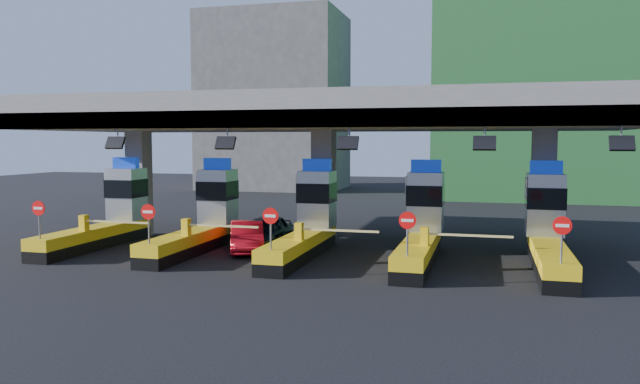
# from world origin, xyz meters

# --- Properties ---
(ground) EXTENTS (120.00, 120.00, 0.00)m
(ground) POSITION_xyz_m (0.00, 0.00, 0.00)
(ground) COLOR black
(ground) RESTS_ON ground
(toll_canopy) EXTENTS (28.00, 12.09, 7.00)m
(toll_canopy) POSITION_xyz_m (0.00, 2.87, 6.13)
(toll_canopy) COLOR slate
(toll_canopy) RESTS_ON ground
(toll_lane_far_left) EXTENTS (4.43, 8.00, 4.16)m
(toll_lane_far_left) POSITION_xyz_m (-10.00, 0.28, 1.40)
(toll_lane_far_left) COLOR black
(toll_lane_far_left) RESTS_ON ground
(toll_lane_left) EXTENTS (4.43, 8.00, 4.16)m
(toll_lane_left) POSITION_xyz_m (-5.00, 0.28, 1.40)
(toll_lane_left) COLOR black
(toll_lane_left) RESTS_ON ground
(toll_lane_center) EXTENTS (4.43, 8.00, 4.16)m
(toll_lane_center) POSITION_xyz_m (0.00, 0.28, 1.40)
(toll_lane_center) COLOR black
(toll_lane_center) RESTS_ON ground
(toll_lane_right) EXTENTS (4.43, 8.00, 4.16)m
(toll_lane_right) POSITION_xyz_m (5.00, 0.28, 1.40)
(toll_lane_right) COLOR black
(toll_lane_right) RESTS_ON ground
(toll_lane_far_right) EXTENTS (4.43, 8.00, 4.16)m
(toll_lane_far_right) POSITION_xyz_m (10.00, 0.28, 1.40)
(toll_lane_far_right) COLOR black
(toll_lane_far_right) RESTS_ON ground
(bg_building_scaffold) EXTENTS (18.00, 12.00, 28.00)m
(bg_building_scaffold) POSITION_xyz_m (12.00, 32.00, 14.00)
(bg_building_scaffold) COLOR #1E5926
(bg_building_scaffold) RESTS_ON ground
(bg_building_concrete) EXTENTS (14.00, 10.00, 18.00)m
(bg_building_concrete) POSITION_xyz_m (-14.00, 36.00, 9.00)
(bg_building_concrete) COLOR #4C4C49
(bg_building_concrete) RESTS_ON ground
(van) EXTENTS (1.79, 4.44, 1.51)m
(van) POSITION_xyz_m (-2.32, 0.99, 0.76)
(van) COLOR black
(van) RESTS_ON ground
(red_car) EXTENTS (2.88, 4.33, 1.35)m
(red_car) POSITION_xyz_m (-2.79, 0.02, 0.67)
(red_car) COLOR #B30D1A
(red_car) RESTS_ON ground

